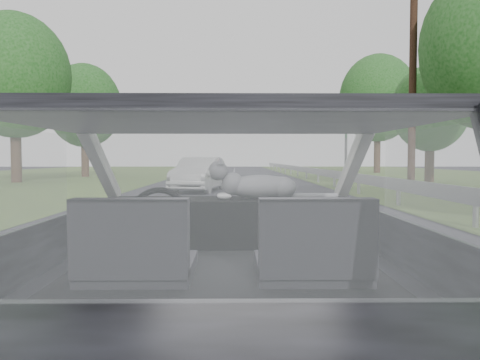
{
  "coord_description": "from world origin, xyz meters",
  "views": [
    {
      "loc": [
        0.05,
        -2.38,
        1.26
      ],
      "look_at": [
        0.08,
        0.55,
        1.12
      ],
      "focal_mm": 35.0,
      "sensor_mm": 36.0,
      "label": 1
    }
  ],
  "objects_px": {
    "subject_car": "(226,262)",
    "cat": "(260,185)",
    "highway_sign": "(346,155)",
    "other_car": "(200,174)",
    "utility_pole": "(413,77)"
  },
  "relations": [
    {
      "from": "subject_car",
      "to": "cat",
      "type": "distance_m",
      "value": 0.74
    },
    {
      "from": "cat",
      "to": "subject_car",
      "type": "bearing_deg",
      "value": -113.15
    },
    {
      "from": "highway_sign",
      "to": "cat",
      "type": "bearing_deg",
      "value": -91.42
    },
    {
      "from": "subject_car",
      "to": "other_car",
      "type": "bearing_deg",
      "value": 94.78
    },
    {
      "from": "subject_car",
      "to": "utility_pole",
      "type": "height_order",
      "value": "utility_pole"
    },
    {
      "from": "utility_pole",
      "to": "highway_sign",
      "type": "bearing_deg",
      "value": 144.44
    },
    {
      "from": "subject_car",
      "to": "cat",
      "type": "bearing_deg",
      "value": 70.88
    },
    {
      "from": "other_car",
      "to": "utility_pole",
      "type": "xyz_separation_m",
      "value": [
        8.49,
        0.92,
        3.86
      ]
    },
    {
      "from": "other_car",
      "to": "highway_sign",
      "type": "xyz_separation_m",
      "value": [
        6.22,
        2.54,
        0.76
      ]
    },
    {
      "from": "cat",
      "to": "highway_sign",
      "type": "bearing_deg",
      "value": 70.87
    },
    {
      "from": "highway_sign",
      "to": "utility_pole",
      "type": "height_order",
      "value": "utility_pole"
    },
    {
      "from": "highway_sign",
      "to": "other_car",
      "type": "bearing_deg",
      "value": -144.08
    },
    {
      "from": "cat",
      "to": "highway_sign",
      "type": "distance_m",
      "value": 18.08
    },
    {
      "from": "other_car",
      "to": "subject_car",
      "type": "bearing_deg",
      "value": -74.95
    },
    {
      "from": "cat",
      "to": "other_car",
      "type": "bearing_deg",
      "value": 91.75
    }
  ]
}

